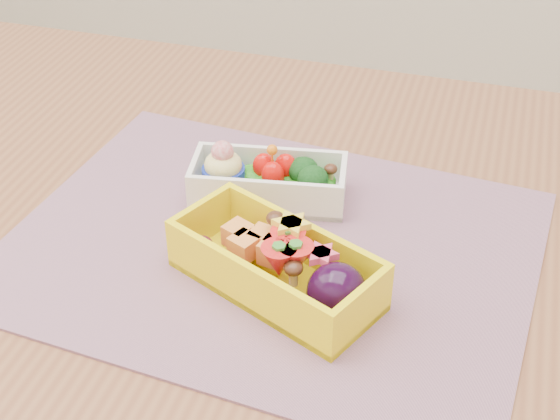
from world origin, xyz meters
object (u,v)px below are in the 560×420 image
(bento_yellow, at_px, (279,265))
(bento_white, at_px, (268,180))
(placemat, at_px, (271,246))
(table, at_px, (267,333))

(bento_yellow, bearing_deg, bento_white, 135.59)
(placemat, distance_m, bento_yellow, 0.07)
(placemat, bearing_deg, bento_white, 109.07)
(placemat, bearing_deg, table, -96.03)
(table, xyz_separation_m, placemat, (0.00, 0.01, 0.10))
(table, bearing_deg, bento_yellow, -59.74)
(bento_white, distance_m, bento_yellow, 0.14)
(table, relative_size, bento_white, 7.61)
(placemat, relative_size, bento_yellow, 2.36)
(table, bearing_deg, bento_white, 106.02)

